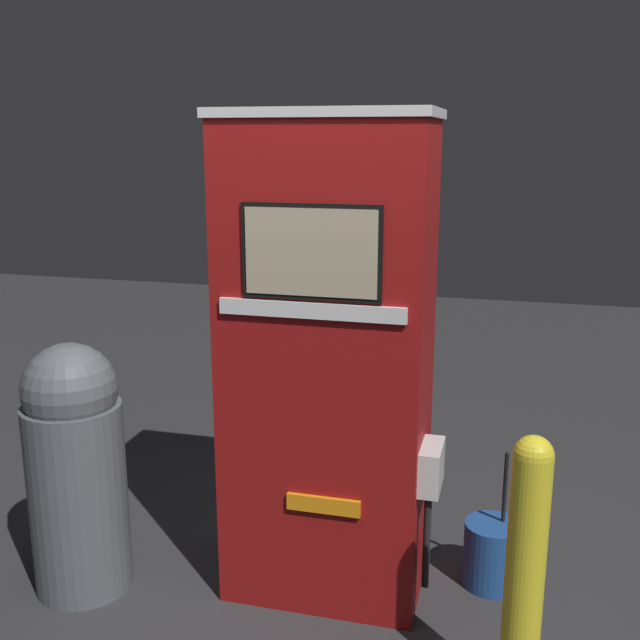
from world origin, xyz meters
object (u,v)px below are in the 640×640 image
(safety_bollard, at_px, (525,576))
(trash_bin, at_px, (76,466))
(gas_pump, at_px, (328,364))
(squeegee_bucket, at_px, (492,553))

(safety_bollard, xyz_separation_m, trash_bin, (-1.99, 0.34, 0.03))
(gas_pump, relative_size, trash_bin, 1.84)
(squeegee_bucket, bearing_deg, safety_bollard, -81.75)
(gas_pump, distance_m, trash_bin, 1.26)
(trash_bin, distance_m, squeegee_bucket, 1.99)
(trash_bin, xyz_separation_m, squeegee_bucket, (1.87, 0.50, -0.45))
(trash_bin, bearing_deg, safety_bollard, -9.70)
(trash_bin, relative_size, squeegee_bucket, 1.70)
(safety_bollard, height_order, squeegee_bucket, safety_bollard)
(safety_bollard, relative_size, squeegee_bucket, 1.58)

